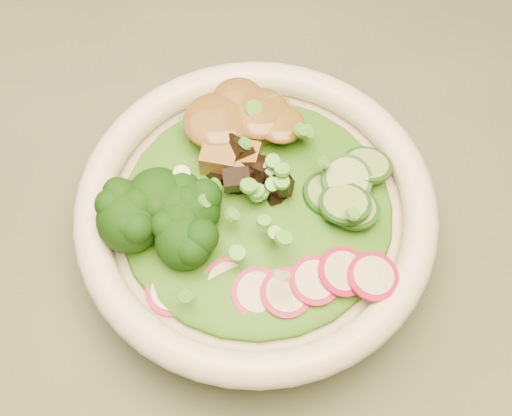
{
  "coord_description": "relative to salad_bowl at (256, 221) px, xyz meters",
  "views": [
    {
      "loc": [
        0.23,
        -0.13,
        1.2
      ],
      "look_at": [
        0.24,
        0.09,
        0.8
      ],
      "focal_mm": 50.0,
      "sensor_mm": 36.0,
      "label": 1
    }
  ],
  "objects": [
    {
      "name": "radish_slices",
      "position": [
        0.02,
        -0.05,
        0.02
      ],
      "size": [
        0.1,
        0.05,
        0.02
      ],
      "primitive_type": null,
      "rotation": [
        0.0,
        0.0,
        0.22
      ],
      "color": "#A80C43",
      "rests_on": "salad_bowl"
    },
    {
      "name": "cucumber_slices",
      "position": [
        0.05,
        0.01,
        0.03
      ],
      "size": [
        0.07,
        0.07,
        0.03
      ],
      "primitive_type": null,
      "rotation": [
        0.0,
        0.0,
        0.22
      ],
      "color": "#83A85D",
      "rests_on": "salad_bowl"
    },
    {
      "name": "tofu_cubes",
      "position": [
        -0.01,
        0.05,
        0.03
      ],
      "size": [
        0.09,
        0.07,
        0.03
      ],
      "primitive_type": null,
      "rotation": [
        0.0,
        0.0,
        0.22
      ],
      "color": "olive",
      "rests_on": "salad_bowl"
    },
    {
      "name": "scallion_garnish",
      "position": [
        0.0,
        -0.0,
        0.04
      ],
      "size": [
        0.17,
        0.17,
        0.02
      ],
      "primitive_type": null,
      "color": "#50A63A",
      "rests_on": "salad_bowl"
    },
    {
      "name": "mushroom_heap",
      "position": [
        -0.0,
        0.01,
        0.03
      ],
      "size": [
        0.07,
        0.07,
        0.03
      ],
      "primitive_type": null,
      "rotation": [
        0.0,
        0.0,
        0.22
      ],
      "color": "black",
      "rests_on": "salad_bowl"
    },
    {
      "name": "salad_bowl",
      "position": [
        0.0,
        0.0,
        0.0
      ],
      "size": [
        0.23,
        0.23,
        0.06
      ],
      "rotation": [
        0.0,
        0.0,
        0.22
      ],
      "color": "white",
      "rests_on": "dining_table"
    },
    {
      "name": "broccoli_florets",
      "position": [
        -0.05,
        -0.02,
        0.03
      ],
      "size": [
        0.08,
        0.07,
        0.04
      ],
      "primitive_type": null,
      "rotation": [
        0.0,
        0.0,
        0.22
      ],
      "color": "black",
      "rests_on": "salad_bowl"
    },
    {
      "name": "peanut_sauce",
      "position": [
        -0.01,
        0.05,
        0.04
      ],
      "size": [
        0.06,
        0.05,
        0.01
      ],
      "primitive_type": "ellipsoid",
      "color": "brown",
      "rests_on": "tofu_cubes"
    },
    {
      "name": "lettuce_bed",
      "position": [
        0.0,
        0.0,
        0.02
      ],
      "size": [
        0.18,
        0.18,
        0.02
      ],
      "primitive_type": "ellipsoid",
      "color": "#2E6014",
      "rests_on": "salad_bowl"
    }
  ]
}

